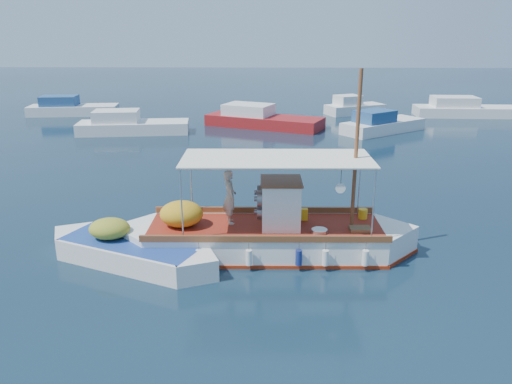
{
  "coord_description": "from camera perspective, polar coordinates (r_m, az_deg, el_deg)",
  "views": [
    {
      "loc": [
        -0.54,
        -15.54,
        6.9
      ],
      "look_at": [
        -0.86,
        0.0,
        1.79
      ],
      "focal_mm": 35.0,
      "sensor_mm": 36.0,
      "label": 1
    }
  ],
  "objects": [
    {
      "name": "bg_boat_far_w",
      "position": [
        45.1,
        -20.41,
        8.88
      ],
      "size": [
        7.39,
        3.12,
        1.8
      ],
      "rotation": [
        0.0,
        0.0,
        0.12
      ],
      "color": "silver",
      "rests_on": "ground"
    },
    {
      "name": "bg_boat_n",
      "position": [
        37.14,
        0.56,
        8.24
      ],
      "size": [
        8.94,
        5.94,
        1.8
      ],
      "rotation": [
        0.0,
        0.0,
        -0.41
      ],
      "color": "maroon",
      "rests_on": "ground"
    },
    {
      "name": "dinghy",
      "position": [
        16.0,
        -14.24,
        -6.71
      ],
      "size": [
        5.66,
        3.35,
        1.5
      ],
      "rotation": [
        0.0,
        0.0,
        -0.41
      ],
      "color": "white",
      "rests_on": "ground"
    },
    {
      "name": "bg_boat_far_n",
      "position": [
        43.55,
        11.06,
        9.38
      ],
      "size": [
        5.31,
        3.82,
        1.8
      ],
      "rotation": [
        0.0,
        0.0,
        0.42
      ],
      "color": "silver",
      "rests_on": "ground"
    },
    {
      "name": "ground",
      "position": [
        17.01,
        2.91,
        -5.77
      ],
      "size": [
        160.0,
        160.0,
        0.0
      ],
      "primitive_type": "plane",
      "color": "black",
      "rests_on": "ground"
    },
    {
      "name": "bg_boat_e",
      "position": [
        45.13,
        22.9,
        8.6
      ],
      "size": [
        8.88,
        2.94,
        1.8
      ],
      "rotation": [
        0.0,
        0.0,
        -0.04
      ],
      "color": "silver",
      "rests_on": "ground"
    },
    {
      "name": "fishing_caique",
      "position": [
        16.12,
        0.82,
        -5.09
      ],
      "size": [
        9.85,
        2.85,
        6.01
      ],
      "rotation": [
        0.0,
        0.0,
        0.01
      ],
      "color": "white",
      "rests_on": "ground"
    },
    {
      "name": "bg_boat_ne",
      "position": [
        36.09,
        14.1,
        7.4
      ],
      "size": [
        6.41,
        5.5,
        1.8
      ],
      "rotation": [
        0.0,
        0.0,
        0.63
      ],
      "color": "silver",
      "rests_on": "ground"
    },
    {
      "name": "bg_boat_nw",
      "position": [
        35.79,
        -14.18,
        7.31
      ],
      "size": [
        7.72,
        3.27,
        1.8
      ],
      "rotation": [
        0.0,
        0.0,
        0.12
      ],
      "color": "silver",
      "rests_on": "ground"
    }
  ]
}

